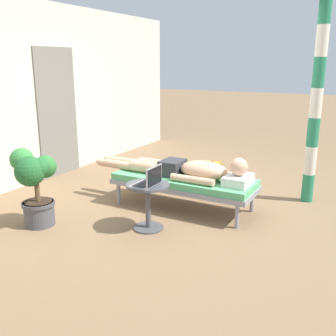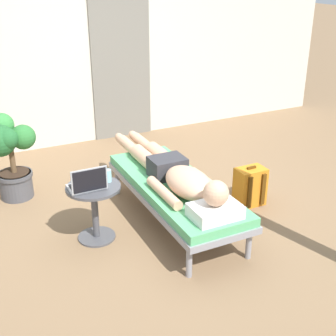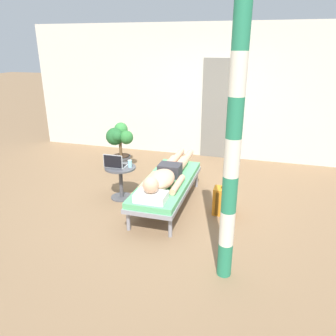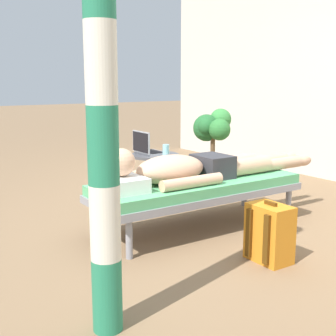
# 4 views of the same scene
# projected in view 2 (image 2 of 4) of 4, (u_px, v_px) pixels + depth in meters

# --- Properties ---
(ground_plane) EXTENTS (40.00, 40.00, 0.00)m
(ground_plane) POSITION_uv_depth(u_px,v_px,m) (176.00, 214.00, 4.56)
(ground_plane) COLOR #846647
(house_wall_back) EXTENTS (7.60, 0.20, 2.70)m
(house_wall_back) POSITION_uv_depth(u_px,v_px,m) (85.00, 41.00, 6.02)
(house_wall_back) COLOR beige
(house_wall_back) RESTS_ON ground
(house_door_panel) EXTENTS (0.84, 0.03, 2.04)m
(house_door_panel) POSITION_uv_depth(u_px,v_px,m) (121.00, 65.00, 6.25)
(house_door_panel) COLOR slate
(house_door_panel) RESTS_ON ground
(lounge_chair) EXTENTS (0.67, 1.82, 0.42)m
(lounge_chair) POSITION_uv_depth(u_px,v_px,m) (175.00, 190.00, 4.30)
(lounge_chair) COLOR gray
(lounge_chair) RESTS_ON ground
(person_reclining) EXTENTS (0.53, 2.17, 0.32)m
(person_reclining) POSITION_uv_depth(u_px,v_px,m) (176.00, 174.00, 4.20)
(person_reclining) COLOR white
(person_reclining) RESTS_ON lounge_chair
(side_table) EXTENTS (0.48, 0.48, 0.52)m
(side_table) POSITION_uv_depth(u_px,v_px,m) (94.00, 203.00, 4.03)
(side_table) COLOR #4C4C51
(side_table) RESTS_ON ground
(laptop) EXTENTS (0.31, 0.24, 0.23)m
(laptop) POSITION_uv_depth(u_px,v_px,m) (88.00, 184.00, 3.87)
(laptop) COLOR #A5A8AD
(laptop) RESTS_ON side_table
(drink_glass) EXTENTS (0.06, 0.06, 0.11)m
(drink_glass) POSITION_uv_depth(u_px,v_px,m) (108.00, 176.00, 4.03)
(drink_glass) COLOR #99D8E5
(drink_glass) RESTS_ON side_table
(backpack) EXTENTS (0.30, 0.26, 0.42)m
(backpack) POSITION_uv_depth(u_px,v_px,m) (250.00, 187.00, 4.69)
(backpack) COLOR orange
(backpack) RESTS_ON ground
(potted_plant) EXTENTS (0.52, 0.47, 0.89)m
(potted_plant) POSITION_uv_depth(u_px,v_px,m) (9.00, 152.00, 4.70)
(potted_plant) COLOR #4C4C51
(potted_plant) RESTS_ON ground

